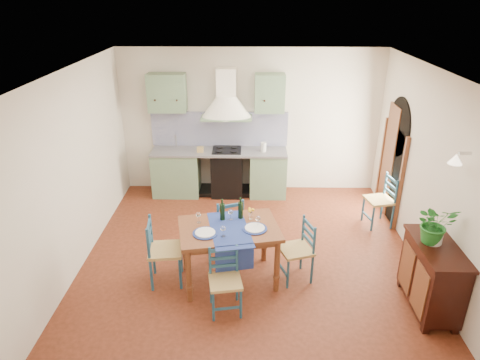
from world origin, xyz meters
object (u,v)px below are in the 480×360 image
object	(u,v)px
chair_near	(225,280)
potted_plant	(435,224)
sideboard	(432,275)
dining_table	(229,234)

from	to	relation	value
chair_near	potted_plant	distance (m)	2.64
sideboard	dining_table	bearing A→B (deg)	168.06
chair_near	potted_plant	xyz separation A→B (m)	(2.53, 0.16, 0.75)
sideboard	potted_plant	xyz separation A→B (m)	(-0.05, 0.09, 0.68)
chair_near	sideboard	world-z (taller)	sideboard
chair_near	sideboard	bearing A→B (deg)	1.62
sideboard	potted_plant	size ratio (longest dim) A/B	2.08
dining_table	sideboard	bearing A→B (deg)	-11.94
dining_table	chair_near	distance (m)	0.68
chair_near	sideboard	xyz separation A→B (m)	(2.58, 0.07, 0.07)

